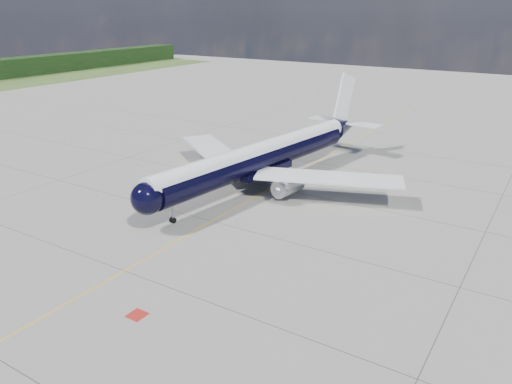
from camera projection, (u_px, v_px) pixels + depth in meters
ground at (288, 178)px, 79.13m from camera, size 320.00×320.00×0.00m
taxiway_centerline at (272, 187)px, 75.16m from camera, size 0.16×160.00×0.01m
red_marking at (137, 315)px, 43.98m from camera, size 1.60×1.60×0.01m
main_airliner at (266, 156)px, 74.74m from camera, size 41.89×51.33×14.84m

